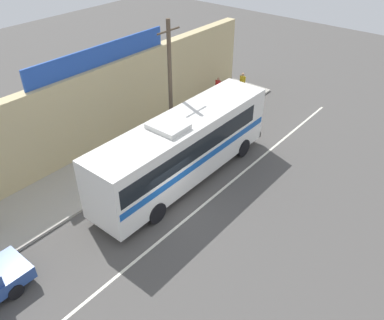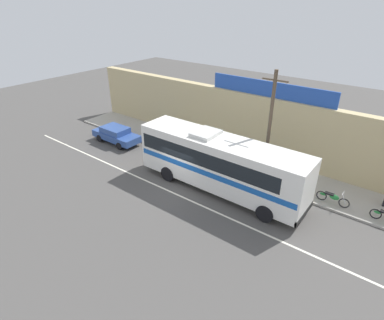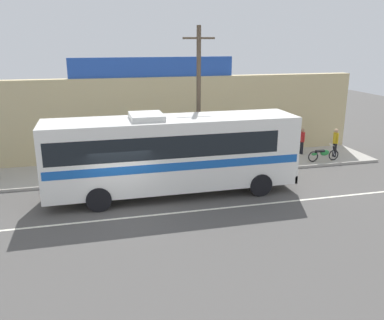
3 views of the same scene
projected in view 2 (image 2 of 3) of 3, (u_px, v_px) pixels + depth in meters
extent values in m
plane|color=#4F4C49|center=(177.00, 186.00, 20.81)|extent=(70.00, 70.00, 0.00)
cube|color=#A8A399|center=(220.00, 157.00, 24.43)|extent=(30.00, 3.60, 0.14)
cube|color=tan|center=(236.00, 121.00, 24.85)|extent=(30.00, 0.70, 4.80)
cube|color=#234CAD|center=(270.00, 89.00, 22.09)|extent=(9.31, 0.12, 1.10)
cube|color=silver|center=(169.00, 191.00, 20.25)|extent=(30.00, 0.14, 0.01)
cube|color=white|center=(220.00, 162.00, 19.53)|extent=(11.20, 2.49, 3.10)
cube|color=black|center=(214.00, 153.00, 19.51)|extent=(9.85, 2.51, 0.96)
cube|color=#1956B2|center=(220.00, 167.00, 19.66)|extent=(10.97, 2.50, 0.36)
cube|color=black|center=(310.00, 186.00, 16.31)|extent=(0.04, 2.24, 1.40)
cube|color=black|center=(304.00, 214.00, 17.17)|extent=(0.12, 2.49, 0.36)
cube|color=silver|center=(206.00, 133.00, 19.35)|extent=(1.40, 1.74, 0.24)
cylinder|color=black|center=(282.00, 195.00, 18.97)|extent=(1.04, 0.32, 1.04)
cylinder|color=black|center=(265.00, 213.00, 17.35)|extent=(1.04, 0.32, 1.04)
cylinder|color=black|center=(189.00, 161.00, 22.83)|extent=(1.04, 0.32, 1.04)
cylinder|color=black|center=(168.00, 174.00, 21.21)|extent=(1.04, 0.32, 1.04)
cube|color=#2D4C93|center=(116.00, 136.00, 26.71)|extent=(4.42, 1.72, 0.56)
cube|color=#2D4C93|center=(115.00, 130.00, 26.52)|extent=(2.30, 1.55, 0.48)
cube|color=black|center=(122.00, 133.00, 26.08)|extent=(0.21, 1.44, 0.34)
cylinder|color=black|center=(134.00, 140.00, 26.72)|extent=(0.62, 0.20, 0.62)
cylinder|color=black|center=(120.00, 146.00, 25.59)|extent=(0.62, 0.20, 0.62)
cylinder|color=black|center=(114.00, 133.00, 28.11)|extent=(0.62, 0.20, 0.62)
cylinder|color=black|center=(100.00, 138.00, 26.97)|extent=(0.62, 0.20, 0.62)
cylinder|color=brown|center=(269.00, 130.00, 19.45)|extent=(0.22, 0.22, 7.36)
cylinder|color=brown|center=(275.00, 80.00, 18.01)|extent=(1.60, 0.10, 0.10)
torus|color=black|center=(344.00, 203.00, 18.31)|extent=(0.62, 0.06, 0.62)
torus|color=black|center=(321.00, 196.00, 19.02)|extent=(0.62, 0.06, 0.62)
cylinder|color=silver|center=(344.00, 198.00, 18.22)|extent=(0.34, 0.04, 0.65)
cylinder|color=silver|center=(343.00, 193.00, 18.12)|extent=(0.03, 0.56, 0.03)
ellipsoid|color=#237F38|center=(334.00, 197.00, 18.55)|extent=(0.56, 0.22, 0.34)
cube|color=black|center=(329.00, 194.00, 18.65)|extent=(0.52, 0.20, 0.10)
ellipsoid|color=#237F38|center=(323.00, 194.00, 18.92)|extent=(0.36, 0.14, 0.16)
torus|color=black|center=(376.00, 214.00, 17.41)|extent=(0.62, 0.06, 0.62)
ellipsoid|color=#237F38|center=(377.00, 212.00, 17.32)|extent=(0.36, 0.14, 0.16)
torus|color=black|center=(297.00, 186.00, 19.97)|extent=(0.62, 0.06, 0.62)
torus|color=black|center=(278.00, 180.00, 20.65)|extent=(0.62, 0.06, 0.62)
cylinder|color=silver|center=(296.00, 182.00, 19.87)|extent=(0.34, 0.04, 0.65)
cylinder|color=silver|center=(296.00, 177.00, 19.78)|extent=(0.03, 0.56, 0.03)
ellipsoid|color=orange|center=(289.00, 181.00, 20.19)|extent=(0.56, 0.22, 0.34)
cube|color=black|center=(285.00, 178.00, 20.29)|extent=(0.52, 0.20, 0.10)
ellipsoid|color=orange|center=(279.00, 178.00, 20.55)|extent=(0.36, 0.14, 0.16)
cylinder|color=brown|center=(163.00, 132.00, 27.59)|extent=(0.13, 0.13, 0.79)
cylinder|color=brown|center=(162.00, 133.00, 27.47)|extent=(0.13, 0.13, 0.79)
cylinder|color=#2D7A4C|center=(162.00, 125.00, 27.21)|extent=(0.30, 0.30, 0.59)
sphere|color=tan|center=(162.00, 120.00, 27.01)|extent=(0.21, 0.21, 0.21)
cylinder|color=#2D7A4C|center=(163.00, 124.00, 27.33)|extent=(0.08, 0.08, 0.55)
cylinder|color=#2D7A4C|center=(160.00, 126.00, 27.05)|extent=(0.08, 0.08, 0.55)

